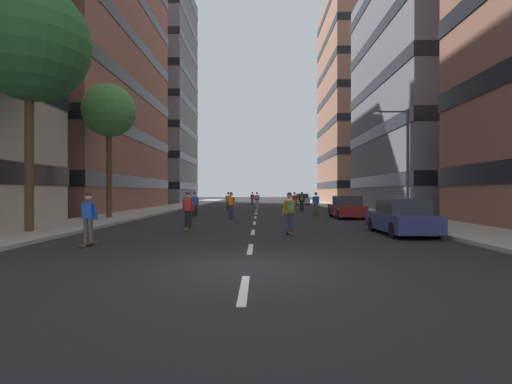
% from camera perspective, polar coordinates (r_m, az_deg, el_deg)
% --- Properties ---
extents(ground_plane, '(183.92, 183.92, 0.00)m').
position_cam_1_polar(ground_plane, '(39.79, 0.10, -2.55)').
color(ground_plane, black).
extents(sidewalk_left, '(3.94, 84.30, 0.14)m').
position_cam_1_polar(sidewalk_left, '(44.68, -12.08, -2.18)').
color(sidewalk_left, '#9E9991').
rests_on(sidewalk_left, ground_plane).
extents(sidewalk_right, '(3.94, 84.30, 0.14)m').
position_cam_1_polar(sidewalk_right, '(44.56, 12.38, -2.19)').
color(sidewalk_right, '#9E9991').
rests_on(sidewalk_right, ground_plane).
extents(lane_markings, '(0.16, 72.20, 0.01)m').
position_cam_1_polar(lane_markings, '(42.13, 0.12, -2.41)').
color(lane_markings, silver).
rests_on(lane_markings, ground_plane).
extents(building_left_mid, '(15.71, 23.35, 36.15)m').
position_cam_1_polar(building_left_mid, '(45.15, -27.11, 21.29)').
color(building_left_mid, brown).
rests_on(building_left_mid, ground_plane).
extents(building_left_far, '(15.71, 16.50, 36.44)m').
position_cam_1_polar(building_left_far, '(69.35, -16.32, 13.81)').
color(building_left_far, slate).
rests_on(building_left_far, ground_plane).
extents(building_right_mid, '(15.71, 19.20, 23.34)m').
position_cam_1_polar(building_right_mid, '(42.99, 27.43, 13.43)').
color(building_right_mid, slate).
rests_on(building_right_mid, ground_plane).
extents(building_right_far, '(15.71, 18.87, 33.69)m').
position_cam_1_polar(building_right_far, '(68.87, 16.88, 12.73)').
color(building_right_far, '#9E6B51').
rests_on(building_right_far, ground_plane).
extents(parked_car_near, '(1.82, 4.40, 1.52)m').
position_cam_1_polar(parked_car_near, '(27.14, 13.27, -2.29)').
color(parked_car_near, maroon).
rests_on(parked_car_near, ground_plane).
extents(parked_car_mid, '(1.82, 4.40, 1.52)m').
position_cam_1_polar(parked_car_mid, '(54.76, 6.79, -1.11)').
color(parked_car_mid, '#B2B7BF').
rests_on(parked_car_mid, ground_plane).
extents(parked_car_far, '(1.82, 4.40, 1.52)m').
position_cam_1_polar(parked_car_far, '(17.39, 20.70, -3.59)').
color(parked_car_far, navy).
rests_on(parked_car_far, ground_plane).
extents(street_tree_near, '(3.40, 3.40, 8.62)m').
position_cam_1_polar(street_tree_near, '(27.15, -20.91, 11.05)').
color(street_tree_near, '#4C3823').
rests_on(street_tree_near, sidewalk_left).
extents(street_tree_mid, '(4.97, 4.97, 10.50)m').
position_cam_1_polar(street_tree_mid, '(19.91, -30.53, 18.56)').
color(street_tree_mid, '#4C3823').
rests_on(street_tree_mid, sidewalk_left).
extents(streetlamp_right, '(2.13, 0.30, 6.50)m').
position_cam_1_polar(streetlamp_right, '(24.42, 20.73, 5.53)').
color(streetlamp_right, '#3F3F44').
rests_on(streetlamp_right, sidewalk_right).
extents(skater_0, '(0.55, 0.91, 1.78)m').
position_cam_1_polar(skater_0, '(42.43, 0.14, -1.02)').
color(skater_0, brown).
rests_on(skater_0, ground_plane).
extents(skater_1, '(0.56, 0.92, 1.78)m').
position_cam_1_polar(skater_1, '(26.00, -3.70, -1.76)').
color(skater_1, brown).
rests_on(skater_1, ground_plane).
extents(skater_2, '(0.57, 0.92, 1.78)m').
position_cam_1_polar(skater_2, '(49.15, -0.55, -0.91)').
color(skater_2, brown).
rests_on(skater_2, ground_plane).
extents(skater_3, '(0.56, 0.92, 1.78)m').
position_cam_1_polar(skater_3, '(35.85, -4.11, -1.26)').
color(skater_3, brown).
rests_on(skater_3, ground_plane).
extents(skater_4, '(0.53, 0.90, 1.78)m').
position_cam_1_polar(skater_4, '(18.75, -10.03, -2.45)').
color(skater_4, brown).
rests_on(skater_4, ground_plane).
extents(skater_5, '(0.57, 0.92, 1.78)m').
position_cam_1_polar(skater_5, '(35.87, -10.23, -1.26)').
color(skater_5, brown).
rests_on(skater_5, ground_plane).
extents(skater_6, '(0.56, 0.92, 1.78)m').
position_cam_1_polar(skater_6, '(13.95, -23.55, -3.32)').
color(skater_6, brown).
rests_on(skater_6, ground_plane).
extents(skater_7, '(0.55, 0.91, 1.78)m').
position_cam_1_polar(skater_7, '(39.76, 5.74, -1.14)').
color(skater_7, brown).
rests_on(skater_7, ground_plane).
extents(skater_8, '(0.56, 0.92, 1.78)m').
position_cam_1_polar(skater_8, '(16.29, 4.99, -2.72)').
color(skater_8, brown).
rests_on(skater_8, ground_plane).
extents(skater_9, '(0.55, 0.92, 1.78)m').
position_cam_1_polar(skater_9, '(26.76, -9.07, -1.71)').
color(skater_9, brown).
rests_on(skater_9, ground_plane).
extents(skater_10, '(0.55, 0.91, 1.78)m').
position_cam_1_polar(skater_10, '(30.34, 8.86, -1.50)').
color(skater_10, brown).
rests_on(skater_10, ground_plane).
extents(skater_11, '(0.56, 0.92, 1.78)m').
position_cam_1_polar(skater_11, '(35.83, 6.79, -1.22)').
color(skater_11, brown).
rests_on(skater_11, ground_plane).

